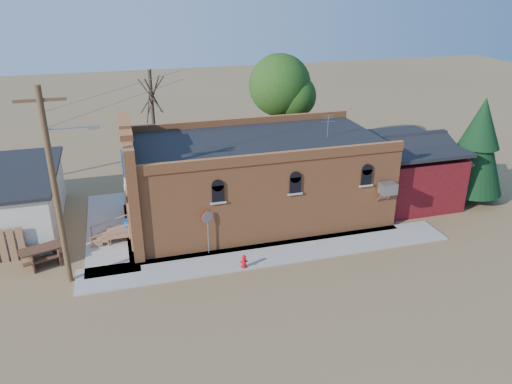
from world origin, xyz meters
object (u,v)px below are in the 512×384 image
object	(u,v)px
brick_bar	(251,179)
stop_sign	(208,221)
trash_barrel	(130,227)
utility_pole	(56,185)
fire_hydrant	(244,261)
picnic_table	(43,253)

from	to	relation	value
brick_bar	stop_sign	distance (m)	4.94
trash_barrel	brick_bar	bearing A→B (deg)	5.00
utility_pole	stop_sign	world-z (taller)	utility_pole
brick_bar	trash_barrel	distance (m)	7.20
fire_hydrant	trash_barrel	size ratio (longest dim) A/B	0.72
brick_bar	picnic_table	distance (m)	11.52
brick_bar	utility_pole	xyz separation A→B (m)	(-9.79, -4.29, 2.43)
fire_hydrant	trash_barrel	bearing A→B (deg)	138.14
fire_hydrant	stop_sign	distance (m)	2.70
utility_pole	trash_barrel	xyz separation A→B (m)	(2.84, 3.69, -4.24)
utility_pole	brick_bar	bearing A→B (deg)	23.69
utility_pole	trash_barrel	bearing A→B (deg)	52.35
trash_barrel	picnic_table	distance (m)	4.53
utility_pole	trash_barrel	distance (m)	6.30
fire_hydrant	picnic_table	size ratio (longest dim) A/B	0.27
brick_bar	picnic_table	size ratio (longest dim) A/B	6.78
trash_barrel	fire_hydrant	bearing A→B (deg)	-44.00
utility_pole	fire_hydrant	distance (m)	9.12
utility_pole	trash_barrel	world-z (taller)	utility_pole
brick_bar	picnic_table	bearing A→B (deg)	-168.37
stop_sign	picnic_table	bearing A→B (deg)	166.24
stop_sign	picnic_table	distance (m)	8.13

